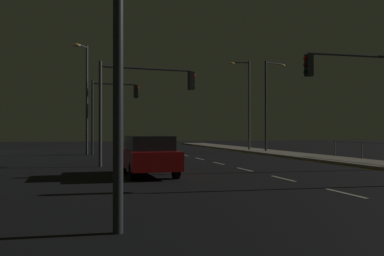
{
  "coord_description": "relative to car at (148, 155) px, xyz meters",
  "views": [
    {
      "loc": [
        -7.23,
        -2.17,
        1.77
      ],
      "look_at": [
        -1.8,
        19.71,
        1.91
      ],
      "focal_mm": 41.76,
      "sensor_mm": 36.0,
      "label": 1
    }
  ],
  "objects": [
    {
      "name": "ground_plane",
      "position": [
        4.68,
        2.25,
        -0.82
      ],
      "size": [
        112.0,
        112.0,
        0.0
      ],
      "primitive_type": "plane",
      "color": "black",
      "rests_on": "ground"
    },
    {
      "name": "sidewalk_right",
      "position": [
        12.03,
        2.25,
        -0.75
      ],
      "size": [
        2.94,
        77.0,
        0.14
      ],
      "primitive_type": "cube",
      "color": "#9E937F",
      "rests_on": "ground"
    },
    {
      "name": "lane_markings_center",
      "position": [
        4.68,
        5.75,
        -0.82
      ],
      "size": [
        0.14,
        50.0,
        0.01
      ],
      "color": "silver",
      "rests_on": "ground"
    },
    {
      "name": "lane_edge_line",
      "position": [
        10.31,
        7.25,
        -0.82
      ],
      "size": [
        0.14,
        53.0,
        0.01
      ],
      "color": "gold",
      "rests_on": "ground"
    },
    {
      "name": "car",
      "position": [
        0.0,
        0.0,
        0.0
      ],
      "size": [
        1.94,
        4.45,
        1.57
      ],
      "color": "#B71414",
      "rests_on": "ground"
    },
    {
      "name": "traffic_light_near_right",
      "position": [
        9.11,
        0.09,
        3.04
      ],
      "size": [
        4.32,
        0.34,
        5.24
      ],
      "color": "#38383D",
      "rests_on": "sidewalk_right"
    },
    {
      "name": "traffic_light_far_right",
      "position": [
        0.6,
        5.29,
        2.92
      ],
      "size": [
        5.1,
        0.89,
        5.21
      ],
      "color": "#4C4C51",
      "rests_on": "ground"
    },
    {
      "name": "traffic_light_mid_left",
      "position": [
        -0.33,
        15.87,
        3.01
      ],
      "size": [
        3.51,
        0.42,
        5.48
      ],
      "color": "#2D3033",
      "rests_on": "ground"
    },
    {
      "name": "street_lamp_median",
      "position": [
        12.36,
        16.47,
        3.75
      ],
      "size": [
        2.09,
        0.84,
        7.36
      ],
      "color": "#2D3033",
      "rests_on": "sidewalk_right"
    },
    {
      "name": "street_lamp_far_end",
      "position": [
        -2.3,
        15.74,
        3.92
      ],
      "size": [
        1.1,
        1.56,
        8.0
      ],
      "color": "#4C4C51",
      "rests_on": "ground"
    },
    {
      "name": "street_lamp_corner",
      "position": [
        11.32,
        18.98,
        3.91
      ],
      "size": [
        1.89,
        0.48,
        7.7
      ],
      "color": "#4C4C51",
      "rests_on": "sidewalk_right"
    }
  ]
}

